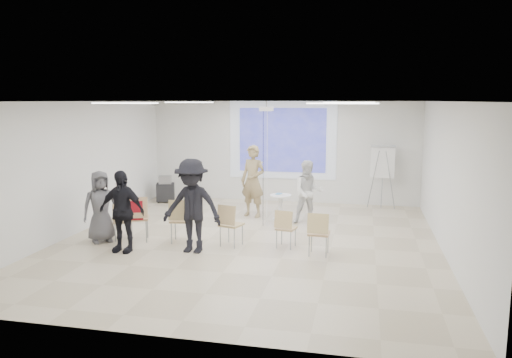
% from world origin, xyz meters
% --- Properties ---
extents(floor, '(8.00, 9.00, 0.10)m').
position_xyz_m(floor, '(0.00, 0.00, -0.05)').
color(floor, beige).
rests_on(floor, ground).
extents(ceiling, '(8.00, 9.00, 0.10)m').
position_xyz_m(ceiling, '(0.00, 0.00, 3.05)').
color(ceiling, white).
rests_on(ceiling, wall_back).
extents(wall_back, '(8.00, 0.10, 3.00)m').
position_xyz_m(wall_back, '(0.00, 4.55, 1.50)').
color(wall_back, silver).
rests_on(wall_back, floor).
extents(wall_left, '(0.10, 9.00, 3.00)m').
position_xyz_m(wall_left, '(-4.05, 0.00, 1.50)').
color(wall_left, silver).
rests_on(wall_left, floor).
extents(wall_right, '(0.10, 9.00, 3.00)m').
position_xyz_m(wall_right, '(4.05, 0.00, 1.50)').
color(wall_right, silver).
rests_on(wall_right, floor).
extents(projection_halo, '(3.20, 0.01, 2.30)m').
position_xyz_m(projection_halo, '(0.00, 4.49, 1.85)').
color(projection_halo, silver).
rests_on(projection_halo, wall_back).
extents(projection_image, '(2.60, 0.01, 1.90)m').
position_xyz_m(projection_image, '(0.00, 4.47, 1.85)').
color(projection_image, '#333AB0').
rests_on(projection_image, wall_back).
extents(pedestal_table, '(0.65, 0.65, 0.68)m').
position_xyz_m(pedestal_table, '(0.36, 2.09, 0.38)').
color(pedestal_table, white).
rests_on(pedestal_table, floor).
extents(player_left, '(0.90, 0.74, 2.13)m').
position_xyz_m(player_left, '(-0.43, 2.38, 1.06)').
color(player_left, tan).
rests_on(player_left, floor).
extents(player_right, '(0.97, 0.85, 1.74)m').
position_xyz_m(player_right, '(1.08, 1.91, 0.87)').
color(player_right, white).
rests_on(player_right, floor).
extents(controller_left, '(0.07, 0.12, 0.04)m').
position_xyz_m(controller_left, '(-0.25, 2.63, 1.40)').
color(controller_left, silver).
rests_on(controller_left, player_left).
extents(controller_right, '(0.06, 0.12, 0.04)m').
position_xyz_m(controller_right, '(0.90, 2.16, 1.17)').
color(controller_right, white).
rests_on(controller_right, player_right).
extents(chair_far_left, '(0.51, 0.52, 0.83)m').
position_xyz_m(chair_far_left, '(-2.69, -0.47, 0.49)').
color(chair_far_left, tan).
rests_on(chair_far_left, floor).
extents(chair_left_mid, '(0.62, 0.64, 1.00)m').
position_xyz_m(chair_left_mid, '(-2.33, -0.50, 0.59)').
color(chair_left_mid, tan).
rests_on(chair_left_mid, floor).
extents(chair_left_inner, '(0.51, 0.54, 0.96)m').
position_xyz_m(chair_left_inner, '(-1.38, -0.39, 0.57)').
color(chair_left_inner, tan).
rests_on(chair_left_inner, floor).
extents(chair_center, '(0.52, 0.55, 0.90)m').
position_xyz_m(chair_center, '(-0.30, -0.42, 0.53)').
color(chair_center, tan).
rests_on(chair_center, floor).
extents(chair_right_inner, '(0.44, 0.47, 0.81)m').
position_xyz_m(chair_right_inner, '(0.85, -0.29, 0.48)').
color(chair_right_inner, tan).
rests_on(chair_right_inner, floor).
extents(chair_right_far, '(0.42, 0.46, 0.88)m').
position_xyz_m(chair_right_far, '(1.57, -0.68, 0.52)').
color(chair_right_far, tan).
rests_on(chair_right_far, floor).
extents(red_jacket, '(0.43, 0.24, 0.41)m').
position_xyz_m(red_jacket, '(-2.36, -0.63, 0.72)').
color(red_jacket, '#A6141F').
rests_on(red_jacket, chair_left_mid).
extents(laptop, '(0.39, 0.30, 0.03)m').
position_xyz_m(laptop, '(-1.40, -0.29, 0.51)').
color(laptop, black).
rests_on(laptop, chair_left_inner).
extents(audience_left, '(1.14, 0.72, 1.90)m').
position_xyz_m(audience_left, '(-2.32, -1.20, 0.95)').
color(audience_left, black).
rests_on(audience_left, floor).
extents(audience_mid, '(1.44, 0.86, 2.14)m').
position_xyz_m(audience_mid, '(-0.92, -0.94, 1.07)').
color(audience_mid, black).
rests_on(audience_mid, floor).
extents(audience_outer, '(1.00, 0.96, 1.73)m').
position_xyz_m(audience_outer, '(-3.10, -0.64, 0.86)').
color(audience_outer, slate).
rests_on(audience_outer, floor).
extents(flipchart_easel, '(0.77, 0.59, 1.79)m').
position_xyz_m(flipchart_easel, '(2.91, 4.04, 1.32)').
color(flipchart_easel, gray).
rests_on(flipchart_easel, floor).
extents(av_cart, '(0.63, 0.57, 0.79)m').
position_xyz_m(av_cart, '(-3.41, 3.67, 0.36)').
color(av_cart, black).
rests_on(av_cart, floor).
extents(ceiling_projector, '(0.30, 0.25, 3.00)m').
position_xyz_m(ceiling_projector, '(0.10, 1.49, 2.69)').
color(ceiling_projector, white).
rests_on(ceiling_projector, ceiling).
extents(fluor_panel_nw, '(1.20, 0.30, 0.02)m').
position_xyz_m(fluor_panel_nw, '(-2.00, 2.00, 2.97)').
color(fluor_panel_nw, white).
rests_on(fluor_panel_nw, ceiling).
extents(fluor_panel_ne, '(1.20, 0.30, 0.02)m').
position_xyz_m(fluor_panel_ne, '(2.00, 2.00, 2.97)').
color(fluor_panel_ne, white).
rests_on(fluor_panel_ne, ceiling).
extents(fluor_panel_sw, '(1.20, 0.30, 0.02)m').
position_xyz_m(fluor_panel_sw, '(-2.00, -1.50, 2.97)').
color(fluor_panel_sw, white).
rests_on(fluor_panel_sw, ceiling).
extents(fluor_panel_se, '(1.20, 0.30, 0.02)m').
position_xyz_m(fluor_panel_se, '(2.00, -1.50, 2.97)').
color(fluor_panel_se, white).
rests_on(fluor_panel_se, ceiling).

